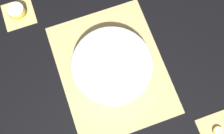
% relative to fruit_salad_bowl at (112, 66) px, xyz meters
% --- Properties ---
extents(ground_plane, '(6.00, 6.00, 0.00)m').
position_rel_fruit_salad_bowl_xyz_m(ground_plane, '(0.00, -0.00, -0.04)').
color(ground_plane, black).
extents(bamboo_mat_center, '(0.49, 0.39, 0.01)m').
position_rel_fruit_salad_bowl_xyz_m(bamboo_mat_center, '(0.00, -0.00, -0.04)').
color(bamboo_mat_center, '#D6B775').
rests_on(bamboo_mat_center, ground_plane).
extents(coaster_mat_near_left, '(0.12, 0.12, 0.01)m').
position_rel_fruit_salad_bowl_xyz_m(coaster_mat_near_left, '(-0.34, -0.28, -0.04)').
color(coaster_mat_near_left, '#D6B775').
rests_on(coaster_mat_near_left, ground_plane).
extents(coaster_mat_far_right, '(0.12, 0.12, 0.01)m').
position_rel_fruit_salad_bowl_xyz_m(coaster_mat_far_right, '(0.34, 0.28, -0.04)').
color(coaster_mat_far_right, '#D6B775').
rests_on(coaster_mat_far_right, ground_plane).
extents(fruit_salad_bowl, '(0.30, 0.30, 0.06)m').
position_rel_fruit_salad_bowl_xyz_m(fruit_salad_bowl, '(0.00, 0.00, 0.00)').
color(fruit_salad_bowl, silver).
rests_on(fruit_salad_bowl, bamboo_mat_center).
extents(apple_half, '(0.07, 0.07, 0.04)m').
position_rel_fruit_salad_bowl_xyz_m(apple_half, '(-0.34, -0.28, -0.02)').
color(apple_half, gold).
rests_on(apple_half, coaster_mat_near_left).
extents(banana_coin_single, '(0.04, 0.04, 0.01)m').
position_rel_fruit_salad_bowl_xyz_m(banana_coin_single, '(0.34, 0.28, -0.03)').
color(banana_coin_single, beige).
rests_on(banana_coin_single, coaster_mat_far_right).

